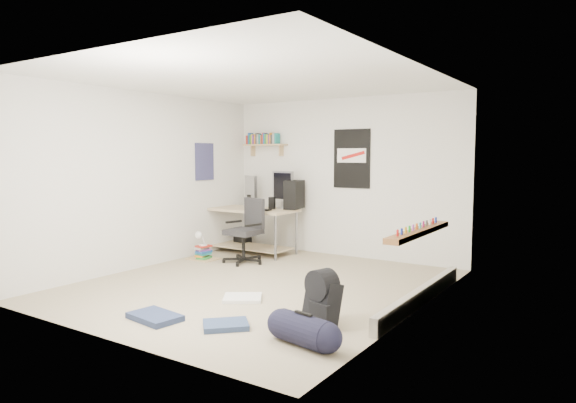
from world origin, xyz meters
The scene contains 26 objects.
floor centered at (0.00, 0.00, -0.01)m, with size 4.00×4.50×0.01m, color gray.
ceiling centered at (0.00, 0.00, 2.50)m, with size 4.00×4.50×0.01m, color white.
back_wall centered at (0.00, 2.25, 1.25)m, with size 4.00×0.01×2.50m, color silver.
left_wall centered at (-2.00, 0.00, 1.25)m, with size 0.01×4.50×2.50m, color silver.
right_wall centered at (2.00, 0.00, 1.25)m, with size 0.01×4.50×2.50m, color silver.
desk centered at (-1.42, 1.62, 0.36)m, with size 1.63×0.71×0.74m, color #CCBB8D.
monitor_left centered at (-1.59, 1.91, 0.94)m, with size 0.37×0.09×0.40m, color #98999D.
monitor_right centered at (-0.93, 1.91, 0.99)m, with size 0.45×0.11×0.49m, color #ABABB0.
pc_tower centered at (-0.71, 1.91, 0.97)m, with size 0.21×0.44×0.46m, color black.
keyboard centered at (-1.07, 1.44, 0.75)m, with size 0.40×0.14×0.02m, color black.
speaker_left centered at (-1.59, 1.91, 0.84)m, with size 0.09×0.09×0.19m, color black.
speaker_right centered at (-1.00, 1.70, 0.84)m, with size 0.09×0.09×0.19m, color black.
office_chair centered at (-0.99, 0.94, 0.49)m, with size 0.63×0.63×0.97m, color black.
wall_shelf centered at (-1.45, 2.14, 1.78)m, with size 0.80×0.22×0.24m, color tan.
poster_back_wall centered at (0.15, 2.23, 1.55)m, with size 0.62×0.03×0.92m, color black.
poster_left_wall centered at (-1.99, 1.20, 1.50)m, with size 0.02×0.42×0.60m, color navy.
window centered at (1.95, 0.30, 1.45)m, with size 0.10×1.50×1.26m, color brown.
baseboard_heater centered at (1.96, 0.30, 0.09)m, with size 0.08×2.50×0.18m, color #B7B2A8.
backpack centered at (1.39, -0.86, 0.20)m, with size 0.32×0.25×0.42m, color black.
duffel_bag centered at (1.53, -1.43, 0.14)m, with size 0.27×0.27×0.52m, color black.
tshirt centered at (0.24, -0.62, 0.02)m, with size 0.42×0.35×0.04m, color silver.
jeans_a centered at (-0.04, -1.65, 0.03)m, with size 0.52×0.33×0.06m, color navy.
jeans_b centered at (0.68, -1.44, 0.03)m, with size 0.41×0.31×0.05m, color navy.
book_stack centered at (-1.66, 0.79, 0.15)m, with size 0.40×0.33×0.27m, color brown.
desk_lamp centered at (-1.64, 0.77, 0.38)m, with size 0.13×0.21×0.21m, color silver.
subwoofer centered at (-1.75, 1.88, 0.14)m, with size 0.23×0.23×0.25m, color black.
Camera 1 is at (3.74, -5.02, 1.61)m, focal length 32.00 mm.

